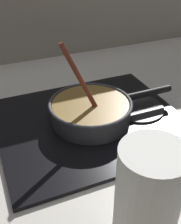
# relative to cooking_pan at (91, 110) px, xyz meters

# --- Properties ---
(ground) EXTENTS (2.40, 1.60, 0.04)m
(ground) POSITION_rel_cooking_pan_xyz_m (-0.12, -0.22, -0.07)
(ground) COLOR beige
(hob_plate) EXTENTS (0.56, 0.48, 0.01)m
(hob_plate) POSITION_rel_cooking_pan_xyz_m (-0.00, 0.00, -0.04)
(hob_plate) COLOR black
(hob_plate) RESTS_ON ground
(burner_ring) EXTENTS (0.18, 0.18, 0.01)m
(burner_ring) POSITION_rel_cooking_pan_xyz_m (-0.00, 0.00, -0.03)
(burner_ring) COLOR #592D0C
(burner_ring) RESTS_ON hob_plate
(spare_burner) EXTENTS (0.17, 0.17, 0.01)m
(spare_burner) POSITION_rel_cooking_pan_xyz_m (0.17, 0.00, -0.03)
(spare_burner) COLOR #262628
(spare_burner) RESTS_ON hob_plate
(cooking_pan) EXTENTS (0.41, 0.25, 0.25)m
(cooking_pan) POSITION_rel_cooking_pan_xyz_m (0.00, 0.00, 0.00)
(cooking_pan) COLOR #38383D
(cooking_pan) RESTS_ON hob_plate
(paper_towel_roll) EXTENTS (0.11, 0.11, 0.23)m
(paper_towel_roll) POSITION_rel_cooking_pan_xyz_m (-0.06, -0.40, 0.07)
(paper_towel_roll) COLOR white
(paper_towel_roll) RESTS_ON ground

